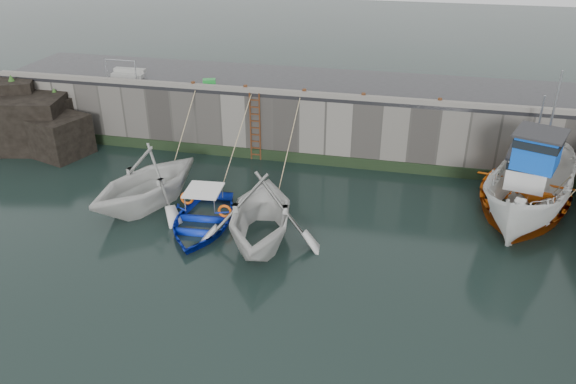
% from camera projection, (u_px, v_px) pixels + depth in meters
% --- Properties ---
extents(ground, '(120.00, 120.00, 0.00)m').
position_uv_depth(ground, '(231.00, 292.00, 17.34)').
color(ground, black).
rests_on(ground, ground).
extents(quay_back, '(30.00, 5.00, 3.00)m').
position_uv_depth(quay_back, '(309.00, 114.00, 27.48)').
color(quay_back, slate).
rests_on(quay_back, ground).
extents(road_back, '(30.00, 5.00, 0.16)m').
position_uv_depth(road_back, '(309.00, 83.00, 26.76)').
color(road_back, black).
rests_on(road_back, quay_back).
extents(kerb_back, '(30.00, 0.30, 0.20)m').
position_uv_depth(kerb_back, '(299.00, 93.00, 24.64)').
color(kerb_back, slate).
rests_on(kerb_back, road_back).
extents(algae_back, '(30.00, 0.08, 0.50)m').
position_uv_depth(algae_back, '(298.00, 158.00, 25.85)').
color(algae_back, black).
rests_on(algae_back, ground).
extents(rock_outcrop, '(5.85, 4.24, 3.41)m').
position_uv_depth(rock_outcrop, '(35.00, 122.00, 27.22)').
color(rock_outcrop, black).
rests_on(rock_outcrop, ground).
extents(ladder, '(0.51, 0.08, 3.20)m').
position_uv_depth(ladder, '(255.00, 127.00, 25.60)').
color(ladder, '#3F1E0F').
rests_on(ladder, ground).
extents(boat_near_white, '(6.24, 6.63, 2.79)m').
position_uv_depth(boat_near_white, '(149.00, 205.00, 22.33)').
color(boat_near_white, silver).
rests_on(boat_near_white, ground).
extents(boat_near_white_rope, '(0.04, 3.87, 3.10)m').
position_uv_depth(boat_near_white_rope, '(186.00, 165.00, 25.74)').
color(boat_near_white_rope, tan).
rests_on(boat_near_white_rope, ground).
extents(boat_near_blue, '(3.56, 4.73, 0.93)m').
position_uv_depth(boat_near_blue, '(202.00, 225.00, 20.94)').
color(boat_near_blue, '#0C28BB').
rests_on(boat_near_blue, ground).
extents(boat_near_blue_rope, '(0.04, 4.66, 3.10)m').
position_uv_depth(boat_near_blue_rope, '(238.00, 175.00, 24.79)').
color(boat_near_blue_rope, tan).
rests_on(boat_near_blue_rope, ground).
extents(boat_near_blacktrim, '(5.33, 5.94, 2.80)m').
position_uv_depth(boat_near_blacktrim, '(261.00, 240.00, 20.02)').
color(boat_near_blacktrim, silver).
rests_on(boat_near_blacktrim, ground).
extents(boat_near_blacktrim_rope, '(0.04, 5.09, 3.10)m').
position_uv_depth(boat_near_blacktrim_rope, '(290.00, 183.00, 24.09)').
color(boat_near_blacktrim_rope, tan).
rests_on(boat_near_blacktrim_rope, ground).
extents(boat_far_white, '(5.11, 7.78, 5.81)m').
position_uv_depth(boat_far_white, '(531.00, 192.00, 20.75)').
color(boat_far_white, white).
rests_on(boat_far_white, ground).
extents(boat_far_orange, '(6.86, 8.41, 4.53)m').
position_uv_depth(boat_far_orange, '(523.00, 195.00, 22.06)').
color(boat_far_orange, '#DE570B').
rests_on(boat_far_orange, ground).
extents(fish_crate, '(0.68, 0.56, 0.30)m').
position_uv_depth(fish_crate, '(209.00, 82.00, 25.99)').
color(fish_crate, '#198B2D').
rests_on(fish_crate, road_back).
extents(railing, '(1.60, 1.05, 1.00)m').
position_uv_depth(railing, '(128.00, 73.00, 27.28)').
color(railing, '#A5A8AD').
rests_on(railing, road_back).
extents(bollard_a, '(0.18, 0.18, 0.28)m').
position_uv_depth(bollard_a, '(193.00, 85.00, 25.70)').
color(bollard_a, '#3F1E0F').
rests_on(bollard_a, road_back).
extents(bollard_b, '(0.18, 0.18, 0.28)m').
position_uv_depth(bollard_b, '(245.00, 88.00, 25.20)').
color(bollard_b, '#3F1E0F').
rests_on(bollard_b, road_back).
extents(bollard_c, '(0.18, 0.18, 0.28)m').
position_uv_depth(bollard_c, '(304.00, 92.00, 24.67)').
color(bollard_c, '#3F1E0F').
rests_on(bollard_c, road_back).
extents(bollard_d, '(0.18, 0.18, 0.28)m').
position_uv_depth(bollard_d, '(363.00, 96.00, 24.15)').
color(bollard_d, '#3F1E0F').
rests_on(bollard_d, road_back).
extents(bollard_e, '(0.18, 0.18, 0.28)m').
position_uv_depth(bollard_e, '(440.00, 101.00, 23.52)').
color(bollard_e, '#3F1E0F').
rests_on(bollard_e, road_back).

